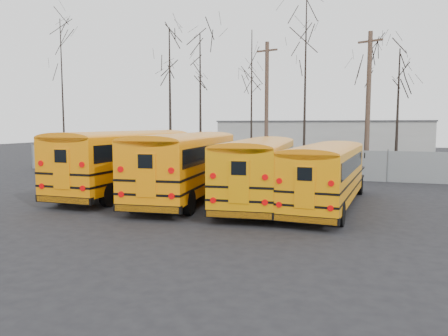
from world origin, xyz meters
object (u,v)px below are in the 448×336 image
(utility_pole_right, at_px, (368,102))
(bus_d, at_px, (326,170))
(utility_pole_left, at_px, (267,105))
(bus_a, at_px, (129,156))
(bus_b, at_px, (188,160))
(bus_c, at_px, (259,165))

(utility_pole_right, bearing_deg, bus_d, -71.93)
(utility_pole_left, bearing_deg, bus_d, -51.88)
(bus_a, xyz_separation_m, bus_d, (10.49, -1.22, -0.30))
(bus_b, bearing_deg, utility_pole_left, 82.76)
(bus_b, height_order, bus_c, bus_b)
(bus_b, relative_size, bus_d, 1.15)
(bus_b, xyz_separation_m, utility_pole_right, (8.45, 13.68, 3.35))
(utility_pole_left, xyz_separation_m, utility_pole_right, (7.91, -1.79, -0.01))
(bus_b, bearing_deg, utility_pole_right, 53.07)
(bus_a, xyz_separation_m, bus_b, (3.76, -0.79, -0.05))
(bus_a, bearing_deg, utility_pole_left, 74.43)
(bus_b, height_order, bus_d, bus_b)
(bus_a, xyz_separation_m, utility_pole_right, (12.20, 12.89, 3.30))
(bus_c, relative_size, utility_pole_left, 1.08)
(bus_a, height_order, bus_d, bus_a)
(bus_c, height_order, bus_d, bus_c)
(bus_a, distance_m, bus_c, 7.49)
(bus_d, relative_size, utility_pole_right, 1.02)
(utility_pole_left, distance_m, utility_pole_right, 8.11)
(utility_pole_left, bearing_deg, bus_c, -61.88)
(utility_pole_left, bearing_deg, utility_pole_right, 4.05)
(utility_pole_left, relative_size, utility_pole_right, 1.00)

